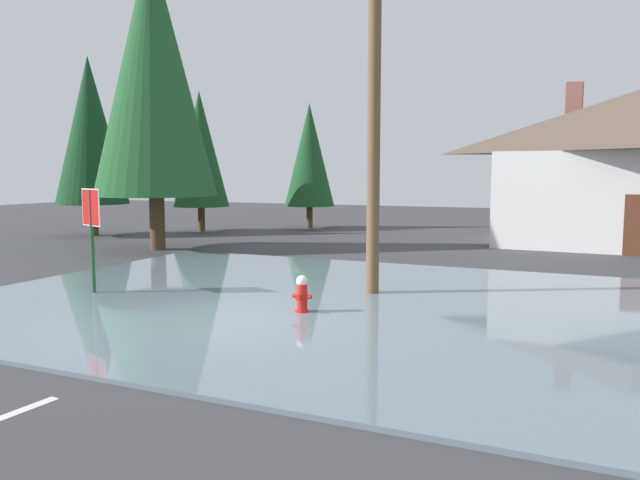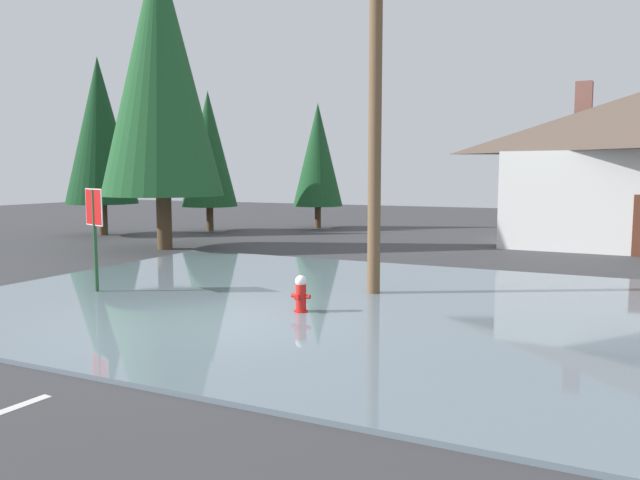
# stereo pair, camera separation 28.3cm
# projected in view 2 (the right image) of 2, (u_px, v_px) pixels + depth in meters

# --- Properties ---
(ground_plane) EXTENTS (80.00, 80.00, 0.10)m
(ground_plane) POSITION_uv_depth(u_px,v_px,m) (208.00, 329.00, 10.75)
(ground_plane) COLOR #38383A
(flood_puddle) EXTENTS (13.91, 11.14, 0.07)m
(flood_puddle) POSITION_uv_depth(u_px,v_px,m) (303.00, 300.00, 12.82)
(flood_puddle) COLOR slate
(flood_puddle) RESTS_ON ground
(lane_stop_bar) EXTENTS (3.11, 0.31, 0.01)m
(lane_stop_bar) POSITION_uv_depth(u_px,v_px,m) (138.00, 336.00, 10.07)
(lane_stop_bar) COLOR silver
(lane_stop_bar) RESTS_ON ground
(stop_sign_near) EXTENTS (0.76, 0.31, 2.34)m
(stop_sign_near) POSITION_uv_depth(u_px,v_px,m) (94.00, 219.00, 13.37)
(stop_sign_near) COLOR #1E4C28
(stop_sign_near) RESTS_ON ground
(fire_hydrant) EXTENTS (0.39, 0.33, 0.77)m
(fire_hydrant) POSITION_uv_depth(u_px,v_px,m) (301.00, 296.00, 11.52)
(fire_hydrant) COLOR red
(fire_hydrant) RESTS_ON ground
(utility_pole) EXTENTS (1.60, 0.28, 7.54)m
(utility_pole) POSITION_uv_depth(u_px,v_px,m) (375.00, 113.00, 12.95)
(utility_pole) COLOR brown
(utility_pole) RESTS_ON ground
(pine_tree_tall_left) EXTENTS (2.42, 2.42, 6.06)m
(pine_tree_tall_left) POSITION_uv_depth(u_px,v_px,m) (318.00, 155.00, 29.61)
(pine_tree_tall_left) COLOR #4C3823
(pine_tree_tall_left) RESTS_ON ground
(pine_tree_mid_left) EXTENTS (3.05, 3.05, 7.62)m
(pine_tree_mid_left) POSITION_uv_depth(u_px,v_px,m) (100.00, 131.00, 26.19)
(pine_tree_mid_left) COLOR #4C3823
(pine_tree_mid_left) RESTS_ON ground
(pine_tree_short_left) EXTENTS (4.21, 4.21, 10.53)m
(pine_tree_short_left) POSITION_uv_depth(u_px,v_px,m) (160.00, 71.00, 21.01)
(pine_tree_short_left) COLOR #4C3823
(pine_tree_short_left) RESTS_ON ground
(pine_tree_far_center) EXTENTS (2.57, 2.57, 6.42)m
(pine_tree_far_center) POSITION_uv_depth(u_px,v_px,m) (209.00, 149.00, 28.05)
(pine_tree_far_center) COLOR #4C3823
(pine_tree_far_center) RESTS_ON ground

